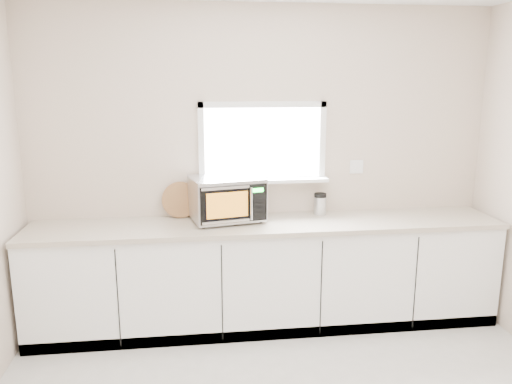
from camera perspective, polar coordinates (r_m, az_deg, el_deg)
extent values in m
cube|color=beige|center=(4.36, 0.71, 3.08)|extent=(4.00, 0.02, 2.70)
cube|color=white|center=(4.32, 0.74, 5.67)|extent=(1.00, 0.02, 0.60)
cube|color=white|center=(4.30, 0.85, 1.33)|extent=(1.12, 0.16, 0.03)
cube|color=white|center=(4.28, 0.79, 9.97)|extent=(1.10, 0.04, 0.05)
cube|color=white|center=(4.35, 0.76, 1.39)|extent=(1.10, 0.04, 0.05)
cube|color=white|center=(4.26, -6.27, 5.50)|extent=(0.05, 0.04, 0.70)
cube|color=white|center=(4.41, 7.58, 5.70)|extent=(0.05, 0.04, 0.70)
cube|color=white|center=(4.55, 11.40, 2.85)|extent=(0.12, 0.01, 0.12)
cube|color=white|center=(4.32, 1.23, -9.57)|extent=(3.92, 0.60, 0.88)
cube|color=beige|center=(4.16, 1.28, -3.75)|extent=(3.92, 0.64, 0.04)
cylinder|color=black|center=(4.01, -6.01, -4.01)|extent=(0.03, 0.03, 0.02)
cylinder|color=black|center=(4.34, -7.05, -2.77)|extent=(0.03, 0.03, 0.02)
cylinder|color=black|center=(4.14, 0.51, -3.41)|extent=(0.03, 0.03, 0.02)
cylinder|color=black|center=(4.46, -0.97, -2.26)|extent=(0.03, 0.03, 0.02)
cube|color=#BABDC2|center=(4.19, -3.39, -0.71)|extent=(0.65, 0.54, 0.34)
cube|color=black|center=(3.98, -2.52, -1.41)|extent=(0.54, 0.12, 0.30)
cube|color=orange|center=(3.95, -3.29, -1.50)|extent=(0.33, 0.07, 0.21)
cylinder|color=silver|center=(3.99, -0.52, -1.34)|extent=(0.02, 0.02, 0.27)
cube|color=black|center=(4.03, 0.16, -1.21)|extent=(0.14, 0.03, 0.30)
cube|color=#19FF33|center=(4.00, 0.19, 0.21)|extent=(0.10, 0.02, 0.03)
cube|color=silver|center=(4.15, -3.42, 1.67)|extent=(0.65, 0.54, 0.01)
cube|color=#472619|center=(4.17, -1.20, -1.39)|extent=(0.12, 0.25, 0.29)
cube|color=black|center=(4.08, -1.57, 0.01)|extent=(0.02, 0.05, 0.10)
cube|color=black|center=(4.08, -1.09, 0.18)|extent=(0.02, 0.05, 0.10)
cube|color=black|center=(4.09, -0.62, -0.12)|extent=(0.02, 0.05, 0.10)
cube|color=black|center=(4.07, -1.33, 0.48)|extent=(0.02, 0.05, 0.10)
cube|color=black|center=(4.08, -0.78, 0.50)|extent=(0.02, 0.05, 0.10)
cylinder|color=olive|center=(4.32, -8.66, -0.88)|extent=(0.31, 0.07, 0.31)
cylinder|color=#BABDC2|center=(4.42, 7.33, -1.55)|extent=(0.14, 0.14, 0.16)
cylinder|color=black|center=(4.40, 7.36, -0.33)|extent=(0.13, 0.13, 0.04)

